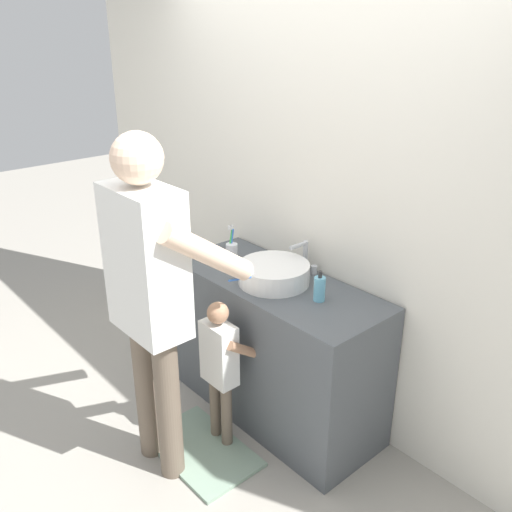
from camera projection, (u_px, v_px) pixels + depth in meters
name	position (u px, v px, depth m)	size (l,w,h in m)	color
ground_plane	(237.00, 431.00, 3.23)	(14.00, 14.00, 0.00)	#9E998E
back_wall	(320.00, 187.00, 3.07)	(4.40, 0.08, 2.70)	silver
vanity_cabinet	(275.00, 349.00, 3.24)	(1.31, 0.54, 0.87)	#4C5156
sink_basin	(274.00, 273.00, 3.03)	(0.39, 0.39, 0.11)	white
faucet	(304.00, 258.00, 3.16)	(0.18, 0.14, 0.18)	#B7BABF
toothbrush_cup	(232.00, 250.00, 3.34)	(0.07, 0.07, 0.21)	silver
soap_bottle	(320.00, 289.00, 2.83)	(0.06, 0.06, 0.17)	#66B2D1
bath_mat	(202.00, 450.00, 3.07)	(0.64, 0.40, 0.02)	gray
child_toddler	(221.00, 361.00, 2.96)	(0.27, 0.27, 0.88)	#6B5B4C
adult_parent	(151.00, 282.00, 2.61)	(0.55, 0.58, 1.78)	#6B5B4C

